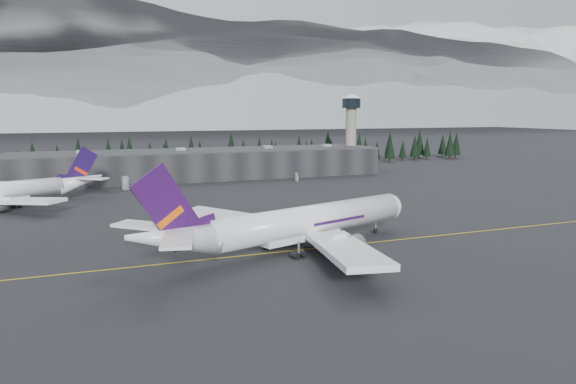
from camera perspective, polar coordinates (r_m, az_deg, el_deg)
name	(u,v)px	position (r m, az deg, el deg)	size (l,w,h in m)	color
ground	(320,245)	(114.28, 3.61, -5.92)	(1400.00, 1400.00, 0.00)	black
taxiline	(324,247)	(112.53, 4.04, -6.15)	(400.00, 0.40, 0.02)	gold
terminal	(203,164)	(231.20, -9.37, 3.10)	(160.00, 30.00, 12.60)	black
control_tower	(351,124)	(258.60, 7.03, 7.56)	(10.00, 10.00, 37.70)	gray
treeline	(189,155)	(267.29, -10.99, 4.09)	(360.00, 20.00, 15.00)	black
mountain_ridge	(115,126)	(1101.74, -18.71, 6.92)	(4400.00, 900.00, 420.00)	white
jet_main	(289,225)	(107.49, 0.14, -3.66)	(68.46, 61.81, 20.64)	white
jet_parked	(7,191)	(181.02, -28.77, 0.11)	(58.02, 51.71, 17.72)	white
gse_vehicle_a	(126,188)	(201.64, -17.58, 0.38)	(2.55, 5.52, 1.53)	silver
gse_vehicle_b	(297,180)	(216.24, 1.01, 1.33)	(1.61, 4.00, 1.36)	silver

